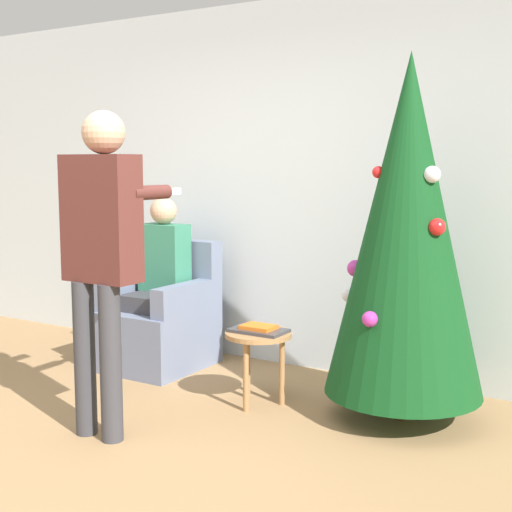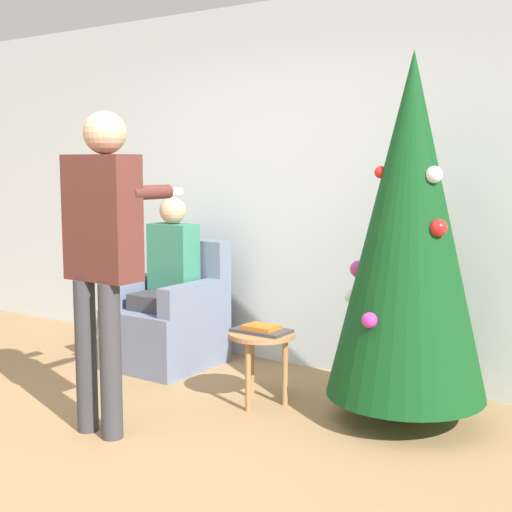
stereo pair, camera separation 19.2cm
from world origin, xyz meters
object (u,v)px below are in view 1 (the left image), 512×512
Objects in this scene: christmas_tree at (407,227)px; person_seated at (158,275)px; armchair at (161,322)px; person_standing at (102,242)px; side_stool at (258,343)px.

christmas_tree is 1.70× the size of person_seated.
armchair is 1.58m from person_standing.
person_seated is at bearing -90.00° from armchair.
christmas_tree reaches higher than person_seated.
side_stool is (1.09, -0.37, 0.07)m from armchair.
christmas_tree is 2.01m from person_seated.
christmas_tree is 1.17m from side_stool.
christmas_tree is 1.74m from person_standing.
person_seated is at bearing 176.69° from christmas_tree.
side_stool is (1.09, -0.35, -0.30)m from person_seated.
christmas_tree is at bearing 39.62° from person_standing.
person_seated is at bearing 162.21° from side_stool.
person_standing is (0.62, -1.24, 0.76)m from armchair.
christmas_tree reaches higher than side_stool.
side_stool is at bearing -164.63° from christmas_tree.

